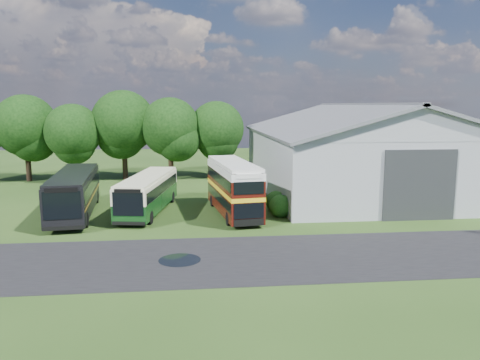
{
  "coord_description": "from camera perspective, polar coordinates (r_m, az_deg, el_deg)",
  "views": [
    {
      "loc": [
        -0.79,
        -26.67,
        8.06
      ],
      "look_at": [
        2.83,
        8.0,
        2.42
      ],
      "focal_mm": 35.0,
      "sensor_mm": 36.0,
      "label": 1
    }
  ],
  "objects": [
    {
      "name": "tree_mid",
      "position": [
        52.0,
        -14.03,
        6.85
      ],
      "size": [
        6.8,
        6.8,
        9.6
      ],
      "color": "black",
      "rests_on": "ground"
    },
    {
      "name": "bus_green_single",
      "position": [
        35.92,
        -11.13,
        -1.53
      ],
      "size": [
        4.03,
        10.41,
        2.8
      ],
      "rotation": [
        0.0,
        0.0,
        -0.17
      ],
      "color": "black",
      "rests_on": "ground"
    },
    {
      "name": "shrub_front",
      "position": [
        34.25,
        4.98,
        -4.46
      ],
      "size": [
        1.7,
        1.7,
        1.7
      ],
      "primitive_type": "sphere",
      "color": "#194714",
      "rests_on": "ground"
    },
    {
      "name": "bus_maroon_double",
      "position": [
        34.43,
        -0.81,
        -1.01
      ],
      "size": [
        3.49,
        9.38,
        3.94
      ],
      "rotation": [
        0.0,
        0.0,
        0.13
      ],
      "color": "black",
      "rests_on": "ground"
    },
    {
      "name": "tree_right_b",
      "position": [
        51.41,
        -2.86,
        6.25
      ],
      "size": [
        5.98,
        5.98,
        8.45
      ],
      "color": "black",
      "rests_on": "ground"
    },
    {
      "name": "bus_dark_single",
      "position": [
        36.45,
        -19.54,
        -1.45
      ],
      "size": [
        3.82,
        11.59,
        3.14
      ],
      "rotation": [
        0.0,
        0.0,
        0.11
      ],
      "color": "black",
      "rests_on": "ground"
    },
    {
      "name": "shrub_mid",
      "position": [
        36.16,
        4.38,
        -3.72
      ],
      "size": [
        1.6,
        1.6,
        1.6
      ],
      "primitive_type": "sphere",
      "color": "#194714",
      "rests_on": "ground"
    },
    {
      "name": "tree_left_b",
      "position": [
        51.71,
        -19.71,
        5.54
      ],
      "size": [
        5.78,
        5.78,
        8.16
      ],
      "color": "black",
      "rests_on": "ground"
    },
    {
      "name": "tree_left_a",
      "position": [
        54.03,
        -24.68,
        6.04
      ],
      "size": [
        6.46,
        6.46,
        9.12
      ],
      "color": "black",
      "rests_on": "ground"
    },
    {
      "name": "storage_shed",
      "position": [
        45.65,
        14.33,
        4.01
      ],
      "size": [
        18.8,
        24.8,
        8.15
      ],
      "color": "gray",
      "rests_on": "ground"
    },
    {
      "name": "puddle",
      "position": [
        25.01,
        -7.37,
        -9.69
      ],
      "size": [
        2.2,
        2.2,
        0.01
      ],
      "primitive_type": "cylinder",
      "color": "black",
      "rests_on": "ground"
    },
    {
      "name": "asphalt_road",
      "position": [
        25.29,
        3.01,
        -9.41
      ],
      "size": [
        60.0,
        8.0,
        0.02
      ],
      "primitive_type": "cube",
      "color": "black",
      "rests_on": "ground"
    },
    {
      "name": "tree_right_a",
      "position": [
        50.57,
        -8.52,
        6.4
      ],
      "size": [
        6.26,
        6.26,
        8.83
      ],
      "color": "black",
      "rests_on": "ground"
    },
    {
      "name": "ground",
      "position": [
        27.87,
        -4.12,
        -7.65
      ],
      "size": [
        120.0,
        120.0,
        0.0
      ],
      "primitive_type": "plane",
      "color": "#1F3811",
      "rests_on": "ground"
    }
  ]
}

